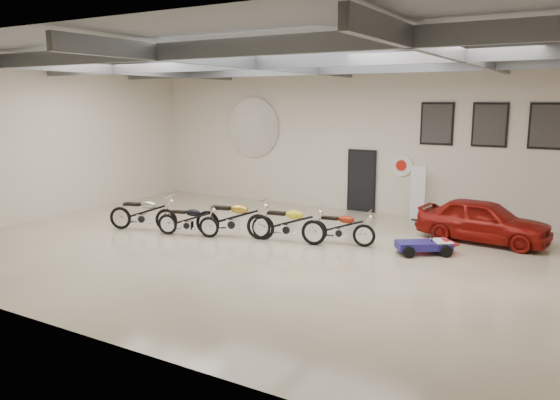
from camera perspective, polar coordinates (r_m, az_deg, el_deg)
The scene contains 19 objects.
floor at distance 14.43m, azimuth -2.43°, elevation -5.04°, with size 16.00×12.00×0.01m, color beige.
ceiling at distance 13.95m, azimuth -2.59°, elevation 15.16°, with size 16.00×12.00×0.01m, color gray.
back_wall at distance 19.26m, azimuth 7.32°, elevation 6.33°, with size 16.00×0.02×5.00m, color beige.
left_wall at distance 19.51m, azimuth -22.73°, elevation 5.66°, with size 0.02×12.00×5.00m, color beige.
ceiling_beams at distance 13.94m, azimuth -2.59°, elevation 14.14°, with size 15.80×11.80×0.32m, color slate, non-canonical shape.
door at distance 19.18m, azimuth 8.53°, elevation 1.92°, with size 0.92×0.08×2.10m, color black.
logo_plaque at distance 21.10m, azimuth -2.83°, elevation 7.56°, with size 2.30×0.06×1.16m, color silver, non-canonical shape.
poster_left at distance 18.22m, azimuth 16.09°, elevation 7.67°, with size 1.05×0.08×1.35m, color black, non-canonical shape.
poster_mid at distance 17.88m, azimuth 21.09°, elevation 7.34°, with size 1.05×0.08×1.35m, color black, non-canonical shape.
poster_right at distance 17.69m, azimuth 26.23°, elevation 6.95°, with size 1.05×0.08×1.35m, color black, non-canonical shape.
oil_sign at distance 18.62m, azimuth 12.58°, elevation 3.55°, with size 0.72×0.10×0.72m, color white, non-canonical shape.
banner_stand at distance 18.10m, azimuth 14.20°, elevation 0.75°, with size 0.49×0.20×1.81m, color white, non-canonical shape.
motorcycle_silver at distance 16.74m, azimuth -14.14°, elevation -1.26°, with size 2.11×0.65×1.10m, color silver, non-canonical shape.
motorcycle_black at distance 15.79m, azimuth -9.61°, elevation -2.03°, with size 1.85×0.57×0.96m, color silver, non-canonical shape.
motorcycle_gold at distance 15.45m, azimuth -4.95°, elevation -1.82°, with size 2.24×0.69×1.16m, color silver, non-canonical shape.
motorcycle_yellow at distance 14.86m, azimuth 0.82°, elevation -2.38°, with size 2.13×0.66×1.11m, color silver, non-canonical shape.
motorcycle_red at distance 14.75m, azimuth 6.29°, elevation -2.78°, with size 1.89×0.59×0.98m, color silver, non-canonical shape.
go_kart at distance 14.31m, azimuth 15.33°, elevation -4.29°, with size 1.67×0.75×0.61m, color navy, non-canonical shape.
vintage_car at distance 15.92m, azimuth 20.46°, elevation -2.02°, with size 3.51×1.41×1.20m, color maroon.
Camera 1 is at (7.58, -11.66, 3.84)m, focal length 35.00 mm.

